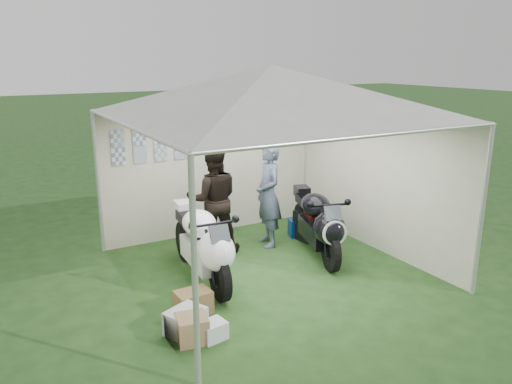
% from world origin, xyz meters
% --- Properties ---
extents(ground, '(80.00, 80.00, 0.00)m').
position_xyz_m(ground, '(0.00, 0.00, 0.00)').
color(ground, '#203F18').
rests_on(ground, ground).
extents(canopy_tent, '(5.66, 5.66, 3.00)m').
position_xyz_m(canopy_tent, '(-0.00, 0.03, 2.58)').
color(canopy_tent, silver).
rests_on(canopy_tent, ground).
extents(motorcycle_white, '(0.57, 2.11, 1.04)m').
position_xyz_m(motorcycle_white, '(-1.01, 0.13, 0.58)').
color(motorcycle_white, black).
rests_on(motorcycle_white, ground).
extents(motorcycle_black, '(0.90, 2.01, 1.02)m').
position_xyz_m(motorcycle_black, '(0.97, 0.12, 0.57)').
color(motorcycle_black, black).
rests_on(motorcycle_black, ground).
extents(paddock_stand, '(0.47, 0.37, 0.31)m').
position_xyz_m(paddock_stand, '(1.25, 1.02, 0.15)').
color(paddock_stand, '#0B3DB7').
rests_on(paddock_stand, ground).
extents(person_dark_jacket, '(1.03, 0.91, 1.77)m').
position_xyz_m(person_dark_jacket, '(-0.41, 1.11, 0.88)').
color(person_dark_jacket, black).
rests_on(person_dark_jacket, ground).
extents(person_blue_jacket, '(0.53, 0.71, 1.76)m').
position_xyz_m(person_blue_jacket, '(0.52, 0.93, 0.88)').
color(person_blue_jacket, slate).
rests_on(person_blue_jacket, ground).
extents(equipment_box, '(0.54, 0.44, 0.51)m').
position_xyz_m(equipment_box, '(1.33, 0.82, 0.25)').
color(equipment_box, black).
rests_on(equipment_box, ground).
extents(crate_0, '(0.53, 0.48, 0.29)m').
position_xyz_m(crate_0, '(-1.75, -1.03, 0.14)').
color(crate_0, '#B1B7BA').
rests_on(crate_0, ground).
extents(crate_1, '(0.39, 0.39, 0.30)m').
position_xyz_m(crate_1, '(-1.75, -1.23, 0.15)').
color(crate_1, '#896B4A').
rests_on(crate_1, ground).
extents(crate_2, '(0.32, 0.28, 0.21)m').
position_xyz_m(crate_2, '(-1.53, -1.30, 0.10)').
color(crate_2, silver).
rests_on(crate_2, ground).
extents(crate_3, '(0.44, 0.32, 0.29)m').
position_xyz_m(crate_3, '(-1.49, -0.63, 0.14)').
color(crate_3, brown).
rests_on(crate_3, ground).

